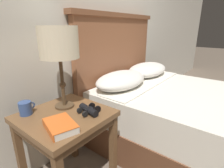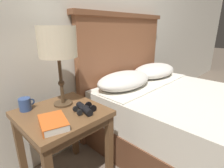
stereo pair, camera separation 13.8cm
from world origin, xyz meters
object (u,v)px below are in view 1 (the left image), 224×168
object	(u,v)px
binoculars_pair	(89,110)
coffee_mug	(26,108)
nightstand	(66,126)
book_on_nightstand	(60,126)
table_lamp	(59,45)
bed	(186,117)

from	to	relation	value
binoculars_pair	coffee_mug	world-z (taller)	coffee_mug
nightstand	book_on_nightstand	xyz separation A→B (m)	(-0.13, -0.13, 0.11)
table_lamp	coffee_mug	world-z (taller)	table_lamp
bed	book_on_nightstand	xyz separation A→B (m)	(-1.08, 0.38, 0.28)
book_on_nightstand	bed	bearing A→B (deg)	-19.60
nightstand	bed	world-z (taller)	bed
nightstand	book_on_nightstand	size ratio (longest dim) A/B	2.53
nightstand	book_on_nightstand	world-z (taller)	book_on_nightstand
binoculars_pair	coffee_mug	size ratio (longest dim) A/B	1.60
binoculars_pair	coffee_mug	distance (m)	0.40
book_on_nightstand	binoculars_pair	world-z (taller)	binoculars_pair
nightstand	binoculars_pair	world-z (taller)	binoculars_pair
nightstand	coffee_mug	xyz separation A→B (m)	(-0.15, 0.19, 0.13)
bed	binoculars_pair	distance (m)	0.98
book_on_nightstand	coffee_mug	distance (m)	0.31
nightstand	binoculars_pair	size ratio (longest dim) A/B	3.58
nightstand	book_on_nightstand	distance (m)	0.21
nightstand	coffee_mug	distance (m)	0.27
book_on_nightstand	coffee_mug	bearing A→B (deg)	95.15
bed	book_on_nightstand	distance (m)	1.18
bed	book_on_nightstand	bearing A→B (deg)	160.40
bed	table_lamp	xyz separation A→B (m)	(-0.89, 0.60, 0.69)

